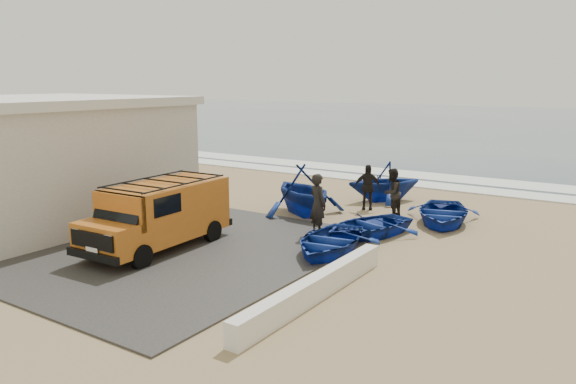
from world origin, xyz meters
The scene contains 16 objects.
ground centered at (0.00, 0.00, 0.00)m, with size 160.00×160.00×0.00m, color #9A8159.
slab centered at (-2.00, -2.00, 0.03)m, with size 12.00×10.00×0.05m, color #3A3835.
ocean centered at (0.00, 56.00, 0.00)m, with size 180.00×88.00×0.01m, color #385166.
surf_line centered at (0.00, 12.00, 0.03)m, with size 180.00×1.60×0.06m, color white.
surf_wash centered at (0.00, 14.50, 0.02)m, with size 180.00×2.20×0.04m, color white.
building centered at (-7.50, -2.00, 2.16)m, with size 8.40×9.40×4.30m.
parapet centered at (5.00, -3.00, 0.28)m, with size 0.35×6.00×0.55m, color silver.
van centered at (-0.82, -2.12, 1.09)m, with size 2.07×4.79×2.02m.
boat_near_left centered at (3.52, 0.26, 0.35)m, with size 2.43×3.41×0.71m, color navy.
boat_near_right centered at (3.67, 2.44, 0.34)m, with size 2.36×3.31×0.69m, color navy.
boat_mid_left centered at (0.38, 3.86, 0.93)m, with size 3.05×3.53×1.86m, color navy.
boat_mid_right centered at (5.13, 5.39, 0.37)m, with size 2.57×3.59×0.74m, color navy.
boat_far_left centered at (1.89, 7.73, 0.82)m, with size 2.67×3.10×1.63m, color navy.
fisherman_front centered at (2.23, 1.79, 0.99)m, with size 0.72×0.47×1.98m, color black.
fisherman_middle centered at (3.24, 5.36, 0.89)m, with size 0.86×0.67×1.77m, color black.
fisherman_back centered at (2.00, 5.91, 0.87)m, with size 1.02×0.43×1.75m, color black.
Camera 1 is at (11.12, -13.33, 4.88)m, focal length 35.00 mm.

